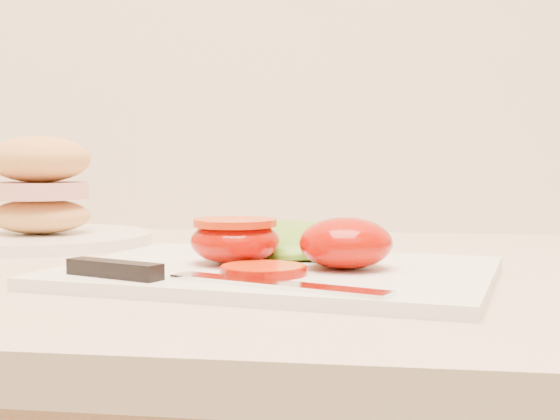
# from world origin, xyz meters

# --- Properties ---
(cutting_board) EXTENTS (0.37, 0.30, 0.01)m
(cutting_board) POSITION_xyz_m (-0.34, 1.60, 0.94)
(cutting_board) COLOR white
(cutting_board) RESTS_ON counter
(tomato_half_dome) EXTENTS (0.07, 0.07, 0.04)m
(tomato_half_dome) POSITION_xyz_m (-0.28, 1.60, 0.96)
(tomato_half_dome) COLOR #AF1400
(tomato_half_dome) RESTS_ON cutting_board
(tomato_half_cut) EXTENTS (0.07, 0.07, 0.04)m
(tomato_half_cut) POSITION_xyz_m (-0.37, 1.61, 0.96)
(tomato_half_cut) COLOR #AF1400
(tomato_half_cut) RESTS_ON cutting_board
(tomato_slice_0) EXTENTS (0.06, 0.06, 0.01)m
(tomato_slice_0) POSITION_xyz_m (-0.34, 1.56, 0.94)
(tomato_slice_0) COLOR #E8490E
(tomato_slice_0) RESTS_ON cutting_board
(lettuce_leaf_0) EXTENTS (0.16, 0.14, 0.03)m
(lettuce_leaf_0) POSITION_xyz_m (-0.34, 1.67, 0.95)
(lettuce_leaf_0) COLOR #549728
(lettuce_leaf_0) RESTS_ON cutting_board
(knife) EXTENTS (0.25, 0.09, 0.01)m
(knife) POSITION_xyz_m (-0.40, 1.52, 0.94)
(knife) COLOR silver
(knife) RESTS_ON cutting_board
(sandwich_plate) EXTENTS (0.25, 0.25, 0.12)m
(sandwich_plate) POSITION_xyz_m (-0.64, 1.81, 0.97)
(sandwich_plate) COLOR white
(sandwich_plate) RESTS_ON counter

